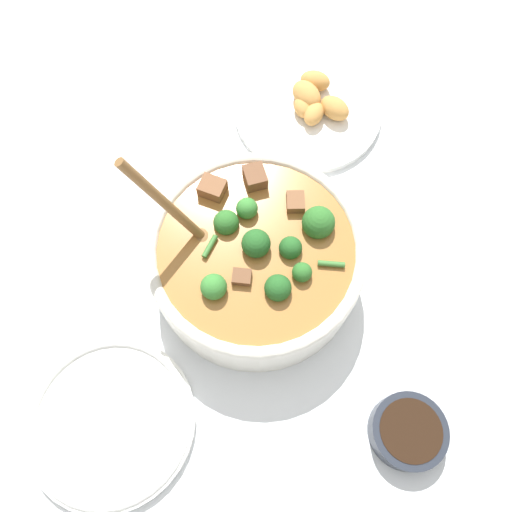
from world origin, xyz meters
TOP-DOWN VIEW (x-y plane):
  - ground_plane at (0.00, 0.00)m, footprint 4.00×4.00m
  - stew_bowl at (0.00, -0.00)m, footprint 0.28×0.28m
  - condiment_bowl at (-0.25, -0.13)m, footprint 0.09×0.09m
  - empty_plate at (-0.16, 0.22)m, footprint 0.21×0.21m
  - food_plate at (0.26, -0.15)m, footprint 0.24×0.24m

SIDE VIEW (x-z plane):
  - ground_plane at x=0.00m, z-range 0.00..0.00m
  - empty_plate at x=-0.16m, z-range 0.00..0.02m
  - food_plate at x=0.26m, z-range -0.01..0.04m
  - condiment_bowl at x=-0.25m, z-range 0.00..0.03m
  - stew_bowl at x=0.00m, z-range -0.06..0.17m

